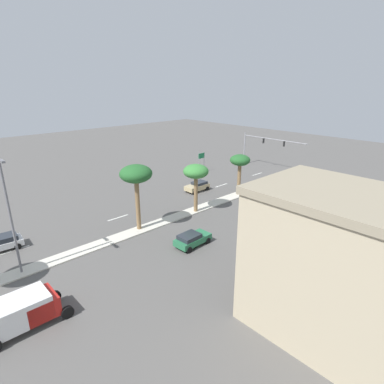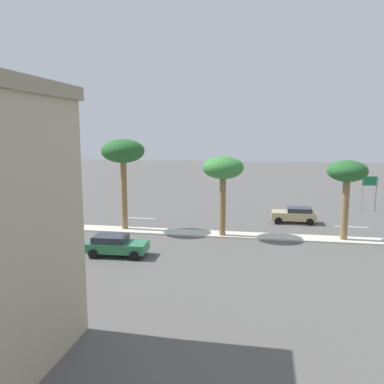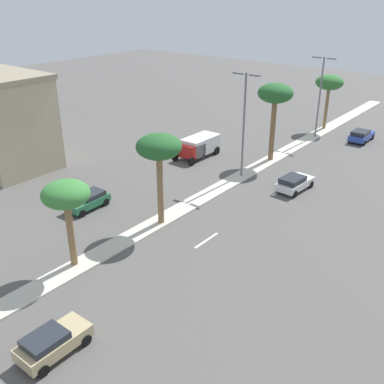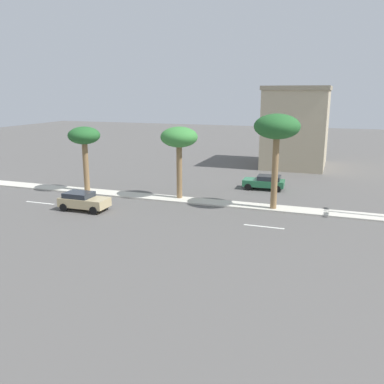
% 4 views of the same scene
% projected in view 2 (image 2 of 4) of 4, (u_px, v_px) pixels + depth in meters
% --- Properties ---
extents(ground_plane, '(160.00, 160.00, 0.00)m').
position_uv_depth(ground_plane, '(111.00, 230.00, 32.95)').
color(ground_plane, '#565451').
extents(median_curb, '(1.80, 86.07, 0.12)m').
position_uv_depth(median_curb, '(8.00, 224.00, 34.65)').
color(median_curb, beige).
rests_on(median_curb, ground).
extents(lane_stripe_front, '(0.20, 2.80, 0.01)m').
position_uv_depth(lane_stripe_front, '(351.00, 227.00, 34.02)').
color(lane_stripe_front, silver).
rests_on(lane_stripe_front, ground).
extents(lane_stripe_trailing, '(0.20, 2.80, 0.01)m').
position_uv_depth(lane_stripe_trailing, '(292.00, 224.00, 34.90)').
color(lane_stripe_trailing, silver).
rests_on(lane_stripe_trailing, ground).
extents(lane_stripe_mid, '(0.20, 2.80, 0.01)m').
position_uv_depth(lane_stripe_mid, '(141.00, 218.00, 37.38)').
color(lane_stripe_mid, silver).
rests_on(lane_stripe_mid, ground).
extents(lane_stripe_rear, '(0.20, 2.80, 0.01)m').
position_uv_depth(lane_stripe_rear, '(29.00, 214.00, 39.45)').
color(lane_stripe_rear, silver).
rests_on(lane_stripe_rear, ground).
extents(directional_road_sign, '(0.10, 1.48, 3.55)m').
position_uv_depth(directional_road_sign, '(370.00, 186.00, 40.66)').
color(directional_road_sign, gray).
rests_on(directional_road_sign, ground).
extents(palm_tree_center, '(2.88, 2.88, 5.90)m').
position_uv_depth(palm_tree_center, '(347.00, 174.00, 28.95)').
color(palm_tree_center, olive).
rests_on(palm_tree_center, median_curb).
extents(palm_tree_right, '(3.13, 3.13, 6.11)m').
position_uv_depth(palm_tree_right, '(223.00, 170.00, 30.14)').
color(palm_tree_right, olive).
rests_on(palm_tree_right, median_curb).
extents(palm_tree_front, '(3.48, 3.48, 7.36)m').
position_uv_depth(palm_tree_front, '(123.00, 153.00, 32.04)').
color(palm_tree_front, olive).
rests_on(palm_tree_front, median_curb).
extents(sedan_white_near, '(2.27, 4.35, 1.42)m').
position_uv_depth(sedan_white_near, '(25.00, 204.00, 40.39)').
color(sedan_white_near, silver).
rests_on(sedan_white_near, ground).
extents(sedan_tan_inboard, '(1.93, 3.81, 1.41)m').
position_uv_depth(sedan_tan_inboard, '(295.00, 215.00, 35.35)').
color(sedan_tan_inboard, tan).
rests_on(sedan_tan_inboard, ground).
extents(sedan_green_right, '(2.02, 3.92, 1.36)m').
position_uv_depth(sedan_green_right, '(116.00, 245.00, 26.00)').
color(sedan_green_right, '#287047').
rests_on(sedan_green_right, ground).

